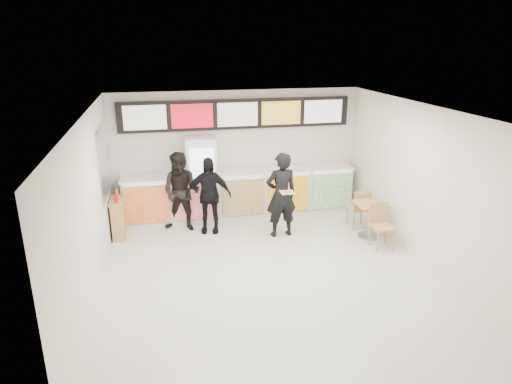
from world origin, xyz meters
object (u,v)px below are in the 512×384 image
object	(u,v)px
drinks_fridge	(201,179)
service_counter	(241,194)
customer_mid	(209,195)
cafe_table	(370,214)
condiment_ledge	(119,218)
customer_main	(281,195)
customer_left	(181,192)

from	to	relation	value
drinks_fridge	service_counter	bearing A→B (deg)	-0.99
customer_mid	cafe_table	distance (m)	3.54
drinks_fridge	cafe_table	world-z (taller)	drinks_fridge
drinks_fridge	condiment_ledge	xyz separation A→B (m)	(-1.89, -0.63, -0.57)
customer_main	condiment_ledge	bearing A→B (deg)	-16.20
service_counter	condiment_ledge	size ratio (longest dim) A/B	5.51
service_counter	drinks_fridge	size ratio (longest dim) A/B	2.78
customer_main	customer_mid	xyz separation A→B (m)	(-1.51, 0.56, -0.08)
customer_left	cafe_table	xyz separation A→B (m)	(3.94, -1.31, -0.35)
service_counter	cafe_table	xyz separation A→B (m)	(2.50, -1.85, -0.03)
customer_mid	condiment_ledge	xyz separation A→B (m)	(-1.96, 0.17, -0.43)
service_counter	drinks_fridge	distance (m)	1.03
customer_left	customer_mid	world-z (taller)	customer_left
customer_main	customer_left	size ratio (longest dim) A/B	1.05
service_counter	customer_mid	distance (m)	1.19
service_counter	customer_mid	xyz separation A→B (m)	(-0.86, -0.78, 0.29)
service_counter	customer_main	world-z (taller)	customer_main
drinks_fridge	customer_main	size ratio (longest dim) A/B	1.06
service_counter	condiment_ledge	bearing A→B (deg)	-167.77
customer_main	customer_mid	distance (m)	1.61
service_counter	cafe_table	bearing A→B (deg)	-36.48
service_counter	condiment_ledge	world-z (taller)	service_counter
drinks_fridge	customer_main	xyz separation A→B (m)	(1.58, -1.35, -0.06)
customer_main	customer_left	world-z (taller)	customer_main
drinks_fridge	customer_left	size ratio (longest dim) A/B	1.11
drinks_fridge	customer_mid	bearing A→B (deg)	-84.67
customer_main	condiment_ledge	xyz separation A→B (m)	(-3.46, 0.73, -0.51)
service_counter	customer_mid	world-z (taller)	customer_mid
service_counter	cafe_table	world-z (taller)	service_counter
drinks_fridge	customer_mid	size ratio (longest dim) A/B	1.16
customer_mid	customer_main	bearing A→B (deg)	-6.97
service_counter	drinks_fridge	bearing A→B (deg)	179.01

